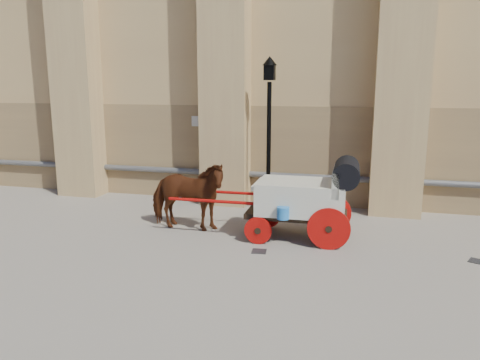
# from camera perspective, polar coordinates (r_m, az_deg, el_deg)

# --- Properties ---
(ground) EXTENTS (90.00, 90.00, 0.00)m
(ground) POSITION_cam_1_polar(r_m,az_deg,el_deg) (11.07, -1.93, -7.64)
(ground) COLOR gray
(ground) RESTS_ON ground
(horse) EXTENTS (2.15, 1.04, 1.79)m
(horse) POSITION_cam_1_polar(r_m,az_deg,el_deg) (11.85, -6.50, -1.90)
(horse) COLOR #552711
(horse) RESTS_ON ground
(carriage) EXTENTS (4.50, 1.61, 1.96)m
(carriage) POSITION_cam_1_polar(r_m,az_deg,el_deg) (11.18, 8.26, -1.90)
(carriage) COLOR black
(carriage) RESTS_ON ground
(street_lamp) EXTENTS (0.41, 0.41, 4.40)m
(street_lamp) POSITION_cam_1_polar(r_m,az_deg,el_deg) (13.33, 3.54, 6.03)
(street_lamp) COLOR black
(street_lamp) RESTS_ON ground
(drain_grate_near) EXTENTS (0.35, 0.35, 0.01)m
(drain_grate_near) POSITION_cam_1_polar(r_m,az_deg,el_deg) (10.51, 2.34, -8.67)
(drain_grate_near) COLOR black
(drain_grate_near) RESTS_ON ground
(drain_grate_far) EXTENTS (0.42, 0.42, 0.01)m
(drain_grate_far) POSITION_cam_1_polar(r_m,az_deg,el_deg) (11.12, 26.95, -8.82)
(drain_grate_far) COLOR black
(drain_grate_far) RESTS_ON ground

